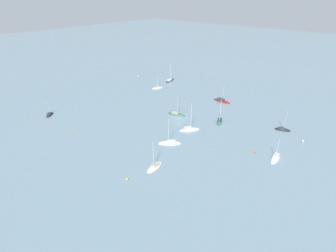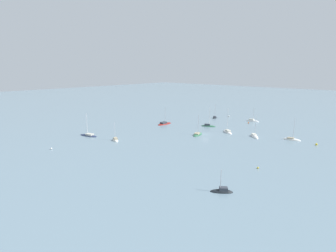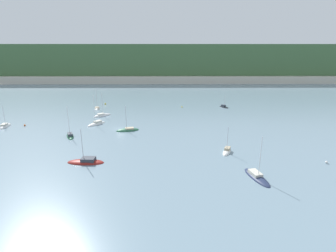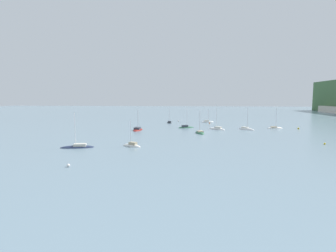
% 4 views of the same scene
% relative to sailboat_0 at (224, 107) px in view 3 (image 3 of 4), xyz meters
% --- Properties ---
extents(ground_plane, '(600.00, 600.00, 0.00)m').
position_rel_sailboat_0_xyz_m(ground_plane, '(-42.34, -32.92, -0.13)').
color(ground_plane, slate).
extents(hillside_ridge, '(381.03, 62.13, 29.00)m').
position_rel_sailboat_0_xyz_m(hillside_ridge, '(-42.34, 117.36, 14.37)').
color(hillside_ridge, '#42663D').
rests_on(hillside_ridge, ground_plane).
extents(shore_town_strip, '(323.88, 6.00, 5.48)m').
position_rel_sailboat_0_xyz_m(shore_town_strip, '(-42.34, 82.79, 2.60)').
color(shore_town_strip, beige).
rests_on(shore_town_strip, ground_plane).
extents(sailboat_0, '(4.49, 5.24, 6.07)m').
position_rel_sailboat_0_xyz_m(sailboat_0, '(0.00, 0.00, 0.00)').
color(sailboat_0, black).
rests_on(sailboat_0, ground_plane).
extents(sailboat_1, '(4.71, 7.45, 10.08)m').
position_rel_sailboat_0_xyz_m(sailboat_1, '(-56.49, -40.61, 0.02)').
color(sailboat_1, '#2D6647').
rests_on(sailboat_1, ground_plane).
extents(sailboat_2, '(6.41, 7.48, 11.54)m').
position_rel_sailboat_0_xyz_m(sailboat_2, '(-51.65, -27.45, -0.01)').
color(sailboat_2, white).
rests_on(sailboat_2, ground_plane).
extents(sailboat_3, '(2.85, 6.93, 7.98)m').
position_rel_sailboat_0_xyz_m(sailboat_3, '(-82.72, -29.97, -0.04)').
color(sailboat_3, white).
rests_on(sailboat_3, ground_plane).
extents(sailboat_4, '(7.95, 4.48, 9.25)m').
position_rel_sailboat_0_xyz_m(sailboat_4, '(-39.41, -34.80, -0.07)').
color(sailboat_4, '#2D6647').
rests_on(sailboat_4, ground_plane).
extents(sailboat_5, '(8.98, 3.61, 9.14)m').
position_rel_sailboat_0_xyz_m(sailboat_5, '(-45.94, -59.99, -0.01)').
color(sailboat_5, maroon).
rests_on(sailboat_5, ground_plane).
extents(sailboat_6, '(4.10, 6.08, 7.75)m').
position_rel_sailboat_0_xyz_m(sailboat_6, '(-10.71, -53.82, -0.01)').
color(sailboat_6, white).
rests_on(sailboat_6, ground_plane).
extents(sailboat_7, '(4.62, 9.26, 9.98)m').
position_rel_sailboat_0_xyz_m(sailboat_7, '(-7.54, -67.84, -0.02)').
color(sailboat_7, '#232D4C').
rests_on(sailboat_7, ground_plane).
extents(sailboat_8, '(7.20, 6.64, 10.13)m').
position_rel_sailboat_0_xyz_m(sailboat_8, '(-52.39, -15.38, -0.05)').
color(sailboat_8, white).
rests_on(sailboat_8, ground_plane).
extents(sailboat_10, '(3.17, 6.78, 9.63)m').
position_rel_sailboat_0_xyz_m(sailboat_10, '(-57.69, -2.32, -0.06)').
color(sailboat_10, white).
rests_on(sailboat_10, ground_plane).
extents(mooring_buoy_0, '(0.62, 0.62, 0.62)m').
position_rel_sailboat_0_xyz_m(mooring_buoy_0, '(-76.37, -29.19, 0.18)').
color(mooring_buoy_0, orange).
rests_on(mooring_buoy_0, ground_plane).
extents(mooring_buoy_2, '(0.63, 0.63, 0.63)m').
position_rel_sailboat_0_xyz_m(mooring_buoy_2, '(11.44, -60.90, 0.18)').
color(mooring_buoy_2, white).
rests_on(mooring_buoy_2, ground_plane).
extents(mooring_buoy_3, '(0.73, 0.73, 0.73)m').
position_rel_sailboat_0_xyz_m(mooring_buoy_3, '(-56.03, 6.78, 0.23)').
color(mooring_buoy_3, yellow).
rests_on(mooring_buoy_3, ground_plane).
extents(mooring_buoy_4, '(0.50, 0.50, 0.50)m').
position_rel_sailboat_0_xyz_m(mooring_buoy_4, '(-19.32, 0.28, 0.12)').
color(mooring_buoy_4, yellow).
rests_on(mooring_buoy_4, ground_plane).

